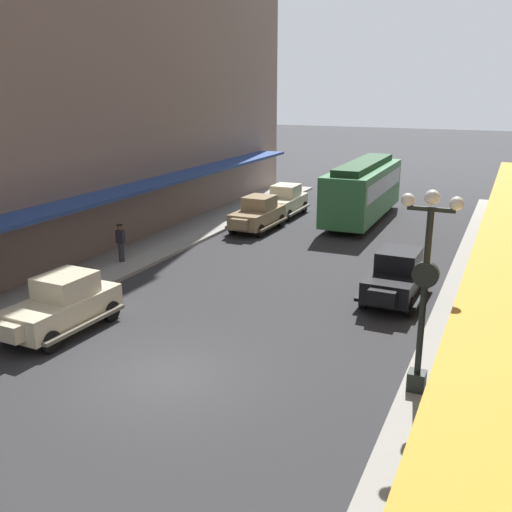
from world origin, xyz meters
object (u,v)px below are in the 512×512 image
at_px(parked_car_0, 285,200).
at_px(parked_car_3, 258,213).
at_px(pedestrian_0, 121,243).
at_px(pedestrian_1, 452,426).
at_px(streetcar, 363,188).
at_px(parked_car_2, 62,303).
at_px(parked_car_1, 397,275).
at_px(lamp_post_with_clock, 425,285).

distance_m(parked_car_0, parked_car_3, 4.13).
relative_size(pedestrian_0, pedestrian_1, 1.02).
xyz_separation_m(streetcar, pedestrian_0, (-7.46, -13.07, -0.89)).
xyz_separation_m(parked_car_2, pedestrian_0, (-2.70, 6.69, 0.07)).
bearing_deg(pedestrian_0, pedestrian_1, -31.11).
relative_size(parked_car_3, pedestrian_1, 2.62).
height_order(parked_car_3, pedestrian_1, parked_car_3).
height_order(pedestrian_0, pedestrian_1, pedestrian_0).
distance_m(parked_car_1, pedestrian_0, 11.92).
height_order(streetcar, lamp_post_with_clock, lamp_post_with_clock).
distance_m(parked_car_2, streetcar, 20.35).
xyz_separation_m(parked_car_0, pedestrian_0, (-2.81, -12.49, 0.07)).
relative_size(lamp_post_with_clock, pedestrian_0, 3.09).
bearing_deg(parked_car_0, lamp_post_with_clock, -59.66).
xyz_separation_m(parked_car_2, lamp_post_with_clock, (11.06, 0.46, 2.04)).
relative_size(parked_car_1, pedestrian_1, 2.62).
bearing_deg(parked_car_1, lamp_post_with_clock, -74.64).
distance_m(parked_car_1, parked_car_3, 11.96).
relative_size(parked_car_0, lamp_post_with_clock, 0.83).
bearing_deg(pedestrian_1, pedestrian_0, 148.89).
distance_m(streetcar, pedestrian_1, 23.29).
bearing_deg(streetcar, parked_car_1, -70.47).
distance_m(parked_car_0, parked_car_2, 19.18).
bearing_deg(pedestrian_0, streetcar, 60.27).
height_order(parked_car_0, parked_car_2, same).
distance_m(parked_car_1, lamp_post_with_clock, 7.32).
distance_m(parked_car_2, pedestrian_0, 7.22).
xyz_separation_m(lamp_post_with_clock, pedestrian_0, (-13.77, 6.23, -1.97)).
relative_size(parked_car_0, parked_car_3, 0.99).
relative_size(streetcar, pedestrian_0, 5.76).
height_order(lamp_post_with_clock, pedestrian_1, lamp_post_with_clock).
height_order(lamp_post_with_clock, pedestrian_0, lamp_post_with_clock).
relative_size(parked_car_3, lamp_post_with_clock, 0.83).
xyz_separation_m(parked_car_1, parked_car_3, (-9.05, 7.81, 0.00)).
height_order(parked_car_0, parked_car_3, same).
relative_size(parked_car_1, streetcar, 0.45).
bearing_deg(streetcar, parked_car_3, -134.42).
xyz_separation_m(parked_car_0, lamp_post_with_clock, (10.96, -18.72, 2.04)).
relative_size(parked_car_3, pedestrian_0, 2.57).
bearing_deg(pedestrian_0, parked_car_3, 71.18).
bearing_deg(parked_car_1, pedestrian_1, -72.62).
distance_m(parked_car_1, streetcar, 13.32).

